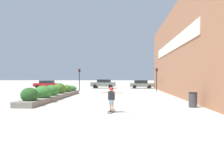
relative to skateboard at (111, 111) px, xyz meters
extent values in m
plane|color=#ADA89E|center=(-0.78, -5.37, -0.07)|extent=(300.00, 300.00, 0.00)
cube|color=#9E6647|center=(6.11, 7.24, 4.65)|extent=(0.60, 36.30, 9.44)
cube|color=silver|center=(5.77, 11.80, 5.36)|extent=(0.06, 17.31, 1.20)
cube|color=slate|center=(-5.68, 7.17, 0.11)|extent=(1.37, 12.31, 0.38)
ellipsoid|color=#234C1E|center=(-5.66, 2.09, 0.67)|extent=(1.18, 1.04, 0.99)
ellipsoid|color=#33702D|center=(-5.61, 4.13, 0.70)|extent=(1.38, 1.14, 1.05)
ellipsoid|color=#33702D|center=(-5.64, 6.02, 0.69)|extent=(1.12, 1.04, 1.03)
ellipsoid|color=#3D6623|center=(-5.76, 8.36, 0.74)|extent=(1.18, 1.17, 1.16)
ellipsoid|color=#3D6623|center=(-5.68, 10.39, 0.63)|extent=(1.05, 1.11, 0.88)
ellipsoid|color=#33702D|center=(-5.63, 12.21, 0.57)|extent=(1.21, 1.00, 0.72)
cube|color=black|center=(0.00, 0.00, 0.02)|extent=(0.40, 0.80, 0.01)
cylinder|color=beige|center=(0.00, 0.28, -0.04)|extent=(0.07, 0.08, 0.06)
cylinder|color=beige|center=(0.15, 0.24, -0.04)|extent=(0.07, 0.08, 0.06)
cylinder|color=beige|center=(-0.15, -0.24, -0.04)|extent=(0.07, 0.08, 0.06)
cylinder|color=beige|center=(0.00, -0.28, -0.04)|extent=(0.07, 0.08, 0.06)
cylinder|color=tan|center=(-0.07, 0.02, 0.32)|extent=(0.14, 0.14, 0.60)
cylinder|color=tan|center=(0.07, -0.02, 0.32)|extent=(0.14, 0.14, 0.60)
cube|color=slate|center=(0.00, 0.00, 0.51)|extent=(0.26, 0.23, 0.21)
cube|color=black|center=(0.00, 0.00, 0.85)|extent=(0.37, 0.26, 0.47)
cylinder|color=tan|center=(-0.37, 0.11, 1.03)|extent=(0.44, 0.20, 0.08)
cylinder|color=tan|center=(0.37, -0.11, 1.03)|extent=(0.44, 0.20, 0.08)
sphere|color=tan|center=(0.00, 0.00, 1.18)|extent=(0.19, 0.19, 0.19)
sphere|color=red|center=(0.00, 0.00, 1.22)|extent=(0.22, 0.22, 0.22)
cylinder|color=#38383D|center=(5.09, 2.32, 0.39)|extent=(0.51, 0.51, 0.92)
cylinder|color=black|center=(5.09, 2.32, 0.87)|extent=(0.54, 0.54, 0.05)
cube|color=slate|center=(3.60, 25.81, 0.54)|extent=(4.22, 1.93, 0.62)
cube|color=black|center=(3.44, 25.81, 1.12)|extent=(2.32, 1.69, 0.55)
cylinder|color=black|center=(4.91, 26.73, 0.23)|extent=(0.60, 0.22, 0.60)
cylinder|color=black|center=(4.91, 24.90, 0.23)|extent=(0.60, 0.22, 0.60)
cylinder|color=black|center=(2.30, 26.73, 0.23)|extent=(0.60, 0.22, 0.60)
cylinder|color=black|center=(2.30, 24.90, 0.23)|extent=(0.60, 0.22, 0.60)
cube|color=slate|center=(-3.42, 25.59, 0.65)|extent=(4.47, 1.75, 0.75)
cube|color=black|center=(-3.24, 25.59, 1.27)|extent=(2.46, 1.54, 0.51)
cylinder|color=black|center=(-4.81, 24.76, 0.28)|extent=(0.70, 0.22, 0.70)
cylinder|color=black|center=(-4.81, 26.42, 0.28)|extent=(0.70, 0.22, 0.70)
cylinder|color=black|center=(-2.03, 24.76, 0.28)|extent=(0.70, 0.22, 0.70)
cylinder|color=black|center=(-2.03, 26.42, 0.28)|extent=(0.70, 0.22, 0.70)
cube|color=maroon|center=(-13.83, 24.65, 0.55)|extent=(4.15, 1.77, 0.61)
cube|color=black|center=(-13.66, 24.65, 1.11)|extent=(2.28, 1.56, 0.50)
cylinder|color=black|center=(-15.11, 23.81, 0.25)|extent=(0.65, 0.22, 0.65)
cylinder|color=black|center=(-15.11, 25.50, 0.25)|extent=(0.65, 0.22, 0.65)
cylinder|color=black|center=(-12.54, 23.81, 0.25)|extent=(0.65, 0.22, 0.65)
cylinder|color=black|center=(-12.54, 25.50, 0.25)|extent=(0.65, 0.22, 0.65)
cube|color=silver|center=(13.06, 25.77, 0.59)|extent=(4.54, 1.75, 0.70)
cube|color=black|center=(12.88, 25.77, 1.23)|extent=(2.50, 1.54, 0.57)
cylinder|color=black|center=(14.47, 26.60, 0.24)|extent=(0.62, 0.22, 0.62)
cylinder|color=black|center=(14.47, 24.94, 0.24)|extent=(0.62, 0.22, 0.62)
cylinder|color=black|center=(11.65, 26.60, 0.24)|extent=(0.62, 0.22, 0.62)
cylinder|color=black|center=(11.65, 24.94, 0.24)|extent=(0.62, 0.22, 0.62)
cylinder|color=black|center=(-6.10, 18.21, 1.32)|extent=(0.11, 0.11, 2.79)
cube|color=black|center=(-6.10, 18.21, 2.94)|extent=(0.28, 0.20, 0.45)
sphere|color=red|center=(-6.10, 18.09, 3.09)|extent=(0.15, 0.15, 0.15)
sphere|color=#2D2823|center=(-6.10, 18.09, 2.94)|extent=(0.15, 0.15, 0.15)
sphere|color=#2D2823|center=(-6.10, 18.09, 2.79)|extent=(0.15, 0.15, 0.15)
cylinder|color=black|center=(5.08, 17.70, 1.33)|extent=(0.11, 0.11, 2.81)
cube|color=black|center=(5.08, 17.70, 2.97)|extent=(0.28, 0.20, 0.45)
sphere|color=red|center=(5.08, 17.58, 3.12)|extent=(0.15, 0.15, 0.15)
sphere|color=#2D2823|center=(5.08, 17.58, 2.97)|extent=(0.15, 0.15, 0.15)
sphere|color=#2D2823|center=(5.08, 17.58, 2.82)|extent=(0.15, 0.15, 0.15)
camera|label=1|loc=(0.80, -10.80, 1.82)|focal=32.00mm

